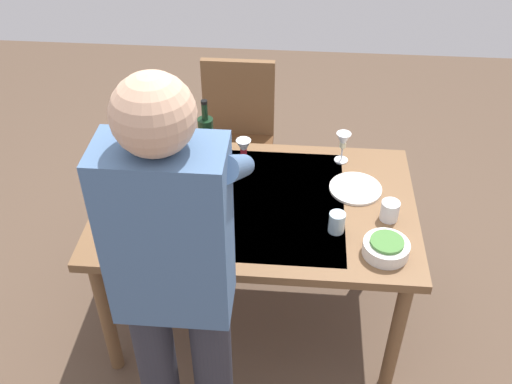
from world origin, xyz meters
name	(u,v)px	position (x,y,z in m)	size (l,w,h in m)	color
ground_plane	(256,311)	(0.00, 0.00, 0.00)	(6.00, 6.00, 0.00)	brown
dining_table	(256,215)	(0.00, 0.00, 0.64)	(1.37, 0.88, 0.72)	brown
chair_near	(237,132)	(0.17, -0.82, 0.53)	(0.40, 0.40, 0.91)	#523019
person_server	(176,280)	(0.20, 0.70, 0.96)	(0.42, 0.61, 1.69)	#2D2D38
wine_bottle	(206,136)	(0.26, -0.32, 0.83)	(0.07, 0.07, 0.30)	black
wine_glass_left	(343,142)	(-0.37, -0.33, 0.83)	(0.07, 0.07, 0.15)	white
wine_glass_right	(244,149)	(0.08, -0.24, 0.83)	(0.07, 0.07, 0.15)	white
water_cup_near_left	(337,222)	(-0.34, 0.16, 0.77)	(0.07, 0.07, 0.09)	silver
water_cup_near_right	(390,211)	(-0.56, 0.07, 0.76)	(0.08, 0.08, 0.09)	silver
water_cup_far_left	(127,198)	(0.54, 0.09, 0.77)	(0.08, 0.08, 0.10)	silver
serving_bowl_pasta	(184,223)	(0.28, 0.20, 0.75)	(0.30, 0.30, 0.07)	white
side_bowl_salad	(386,247)	(-0.52, 0.28, 0.75)	(0.18, 0.18, 0.07)	white
dinner_plate_near	(355,189)	(-0.43, -0.11, 0.73)	(0.23, 0.23, 0.01)	white
table_knife	(158,159)	(0.49, -0.27, 0.72)	(0.01, 0.20, 0.01)	silver
table_fork	(197,186)	(0.27, -0.08, 0.72)	(0.01, 0.18, 0.01)	silver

